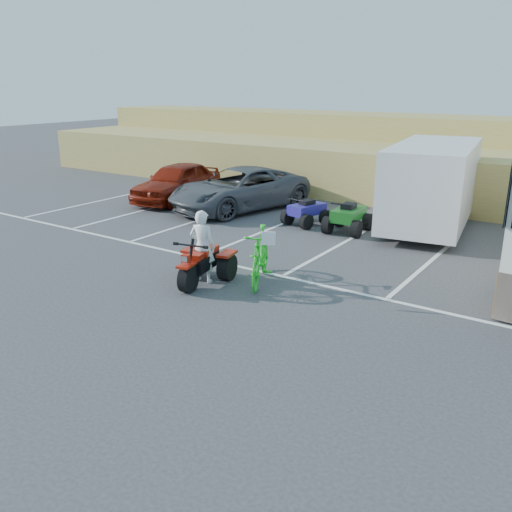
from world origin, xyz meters
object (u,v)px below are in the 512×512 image
Objects in this scene: grey_pickup at (239,189)px; cargo_trailer at (432,183)px; quad_atv_green at (347,232)px; red_car at (177,182)px; rider at (203,246)px; green_dirt_bike at (260,256)px; quad_atv_blue at (306,224)px; red_trike_atv at (201,283)px.

cargo_trailer reaches higher than grey_pickup.
red_car is at bearing 172.13° from quad_atv_green.
rider reaches higher than quad_atv_green.
rider reaches higher than red_car.
red_car is at bearing 118.36° from green_dirt_bike.
cargo_trailer is at bearing -121.77° from rider.
rider is 1.11× the size of quad_atv_green.
green_dirt_bike is 7.65m from cargo_trailer.
rider is 1.39m from green_dirt_bike.
grey_pickup is at bearing -72.55° from rider.
rider is 9.56m from red_car.
red_car is 9.90m from cargo_trailer.
rider is at bearing -69.96° from quad_atv_blue.
cargo_trailer reaches higher than red_car.
grey_pickup is at bearing -3.84° from red_car.
green_dirt_bike is (1.18, 0.71, -0.21)m from rider.
grey_pickup is at bearing -176.23° from quad_atv_blue.
green_dirt_bike is at bearing -36.28° from grey_pickup.
quad_atv_green reaches higher than quad_atv_blue.
green_dirt_bike is 5.47m from quad_atv_green.
rider reaches higher than red_trike_atv.
red_car is (-8.00, 5.99, 0.10)m from green_dirt_bike.
rider is at bearing -173.95° from green_dirt_bike.
green_dirt_bike is 0.49× the size of red_car.
cargo_trailer reaches higher than green_dirt_bike.
grey_pickup is at bearing 104.42° from green_dirt_bike.
rider is 0.39× the size of red_car.
red_trike_atv is 1.07× the size of quad_atv_green.
rider is at bearing 90.00° from red_trike_atv.
rider reaches higher than quad_atv_blue.
quad_atv_green is at bearing 67.51° from green_dirt_bike.
red_trike_atv is 8.87m from cargo_trailer.
red_car is (-6.82, 6.70, -0.11)m from rider.
red_car is (-3.00, -0.14, -0.01)m from grey_pickup.
red_car is at bearing -56.26° from rider.
rider is 0.79× the size of green_dirt_bike.
red_car is 0.73× the size of cargo_trailer.
grey_pickup is at bearing 167.94° from quad_atv_green.
grey_pickup reaches higher than green_dirt_bike.
rider is 6.30m from quad_atv_blue.
cargo_trailer reaches higher than rider.
cargo_trailer is (1.77, 7.40, 0.82)m from green_dirt_bike.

